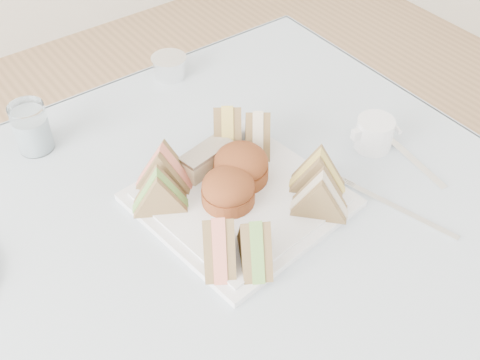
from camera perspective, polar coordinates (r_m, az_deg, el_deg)
tablecloth at (r=0.87m, az=-0.10°, el=-7.83°), size 1.02×1.02×0.01m
serving_plate at (r=0.94m, az=-0.00°, el=-1.93°), size 0.31×0.31×0.01m
sandwich_fl_a at (r=0.83m, az=-2.04°, el=-5.57°), size 0.09×0.10×0.08m
sandwich_fl_b at (r=0.83m, az=1.44°, el=-5.77°), size 0.08×0.10×0.08m
sandwich_fr_a at (r=0.93m, az=7.45°, el=0.92°), size 0.09×0.09×0.08m
sandwich_fr_b at (r=0.90m, az=7.63°, el=-1.26°), size 0.09×0.09×0.08m
sandwich_bl_a at (r=0.91m, az=-7.69°, el=-0.92°), size 0.09×0.08×0.08m
sandwich_bl_b at (r=0.94m, az=-7.30°, el=1.34°), size 0.09×0.09×0.08m
sandwich_br_a at (r=1.00m, az=1.68°, el=4.76°), size 0.08×0.09×0.08m
sandwich_br_b at (r=1.00m, az=-1.19°, el=5.02°), size 0.09×0.11×0.09m
scone_left at (r=0.91m, az=-1.13°, el=-0.89°), size 0.09×0.09×0.06m
scone_right at (r=0.95m, az=0.09°, el=1.40°), size 0.11×0.11×0.06m
pastry_slice at (r=0.97m, az=-3.20°, el=1.97°), size 0.10×0.05×0.04m
water_glass at (r=1.08m, az=-19.17°, el=4.72°), size 0.06×0.06×0.09m
tea_strainer at (r=1.22m, az=-6.70°, el=10.53°), size 0.08×0.08×0.04m
knife at (r=1.06m, az=15.83°, el=2.05°), size 0.04×0.17×0.00m
fork at (r=0.97m, az=15.27°, el=-2.91°), size 0.06×0.18×0.00m
creamer_jug at (r=1.05m, az=12.61°, el=4.31°), size 0.08×0.08×0.06m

